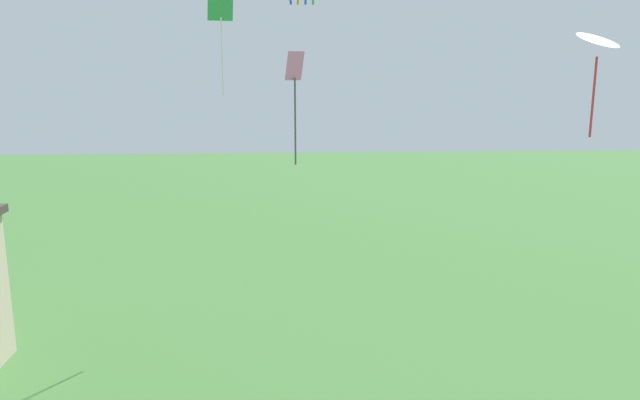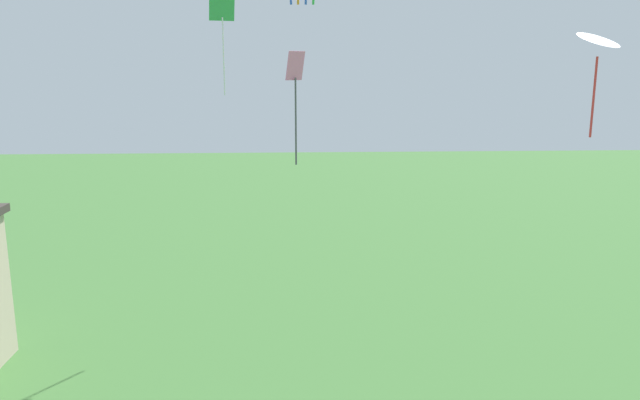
# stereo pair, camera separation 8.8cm
# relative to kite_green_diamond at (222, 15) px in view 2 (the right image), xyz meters

# --- Properties ---
(kite_green_diamond) EXTENTS (0.94, 0.55, 3.79)m
(kite_green_diamond) POSITION_rel_kite_green_diamond_xyz_m (0.00, 0.00, 0.00)
(kite_green_diamond) COLOR green
(kite_pink_diamond) EXTENTS (0.55, 0.50, 3.08)m
(kite_pink_diamond) POSITION_rel_kite_green_diamond_xyz_m (2.47, -5.53, -2.32)
(kite_pink_diamond) COLOR pink
(kite_white_delta) EXTENTS (1.23, 1.22, 2.27)m
(kite_white_delta) POSITION_rel_kite_green_diamond_xyz_m (8.76, -9.62, -1.25)
(kite_white_delta) COLOR white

